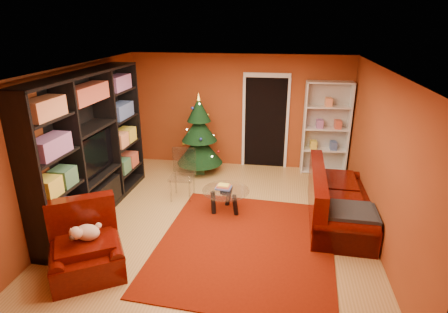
% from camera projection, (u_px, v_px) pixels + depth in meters
% --- Properties ---
extents(floor, '(5.00, 5.50, 0.05)m').
position_uv_depth(floor, '(220.00, 222.00, 6.54)').
color(floor, '#A77B40').
rests_on(floor, ground).
extents(ceiling, '(5.00, 5.50, 0.05)m').
position_uv_depth(ceiling, '(220.00, 67.00, 5.62)').
color(ceiling, silver).
rests_on(ceiling, wall_back).
extents(wall_back, '(5.00, 0.05, 2.60)m').
position_uv_depth(wall_back, '(240.00, 111.00, 8.65)').
color(wall_back, '#8E3B19').
rests_on(wall_back, ground).
extents(wall_left, '(0.05, 5.50, 2.60)m').
position_uv_depth(wall_left, '(76.00, 143.00, 6.45)').
color(wall_left, '#8E3B19').
rests_on(wall_left, ground).
extents(wall_right, '(0.05, 5.50, 2.60)m').
position_uv_depth(wall_right, '(383.00, 159.00, 5.72)').
color(wall_right, '#8E3B19').
rests_on(wall_right, ground).
extents(doorway, '(1.06, 0.60, 2.16)m').
position_uv_depth(doorway, '(265.00, 123.00, 8.61)').
color(doorway, black).
rests_on(doorway, floor).
extents(rug, '(2.86, 3.27, 0.02)m').
position_uv_depth(rug, '(245.00, 244.00, 5.83)').
color(rug, '#641304').
rests_on(rug, floor).
extents(media_unit, '(0.61, 3.28, 2.50)m').
position_uv_depth(media_unit, '(90.00, 146.00, 6.42)').
color(media_unit, black).
rests_on(media_unit, floor).
extents(christmas_tree, '(1.26, 1.26, 1.84)m').
position_uv_depth(christmas_tree, '(199.00, 134.00, 8.33)').
color(christmas_tree, black).
rests_on(christmas_tree, floor).
extents(gift_box_green, '(0.28, 0.28, 0.23)m').
position_uv_depth(gift_box_green, '(199.00, 168.00, 8.53)').
color(gift_box_green, '#2D7140').
rests_on(gift_box_green, floor).
extents(gift_box_red, '(0.25, 0.25, 0.22)m').
position_uv_depth(gift_box_red, '(206.00, 163.00, 8.83)').
color(gift_box_red, maroon).
rests_on(gift_box_red, floor).
extents(white_bookshelf, '(1.00, 0.39, 2.12)m').
position_uv_depth(white_bookshelf, '(326.00, 129.00, 8.28)').
color(white_bookshelf, white).
rests_on(white_bookshelf, floor).
extents(armchair, '(1.39, 1.39, 0.79)m').
position_uv_depth(armchair, '(86.00, 247.00, 5.07)').
color(armchair, '#380702').
rests_on(armchair, rug).
extents(dog, '(0.50, 0.46, 0.26)m').
position_uv_depth(dog, '(88.00, 232.00, 5.07)').
color(dog, beige).
rests_on(dog, armchair).
extents(sofa, '(1.05, 2.20, 0.93)m').
position_uv_depth(sofa, '(340.00, 196.00, 6.39)').
color(sofa, '#380702').
rests_on(sofa, rug).
extents(coffee_table, '(0.93, 0.93, 0.53)m').
position_uv_depth(coffee_table, '(226.00, 201.00, 6.76)').
color(coffee_table, gray).
rests_on(coffee_table, rug).
extents(acrylic_chair, '(0.46, 0.50, 0.88)m').
position_uv_depth(acrylic_chair, '(182.00, 177.00, 7.21)').
color(acrylic_chair, '#66605B').
rests_on(acrylic_chair, rug).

